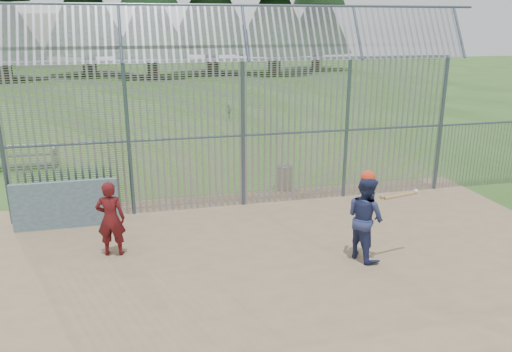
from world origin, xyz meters
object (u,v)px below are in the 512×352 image
object	(u,v)px
dugout_wall	(66,205)
trash_can	(284,177)
onlooker	(111,219)
bleacher	(12,157)
batter	(365,218)

from	to	relation	value
dugout_wall	trash_can	size ratio (longest dim) A/B	3.05
onlooker	bleacher	size ratio (longest dim) A/B	0.56
batter	onlooker	distance (m)	5.46
dugout_wall	bleacher	bearing A→B (deg)	112.26
trash_can	bleacher	bearing A→B (deg)	152.77
dugout_wall	bleacher	size ratio (longest dim) A/B	0.83
dugout_wall	onlooker	bearing A→B (deg)	-57.75
dugout_wall	trash_can	xyz separation A→B (m)	(6.10, 1.70, -0.24)
batter	bleacher	bearing A→B (deg)	26.05
trash_can	onlooker	bearing A→B (deg)	-144.48
batter	bleacher	distance (m)	12.96
dugout_wall	trash_can	world-z (taller)	dugout_wall
trash_can	batter	bearing A→B (deg)	-86.26
dugout_wall	batter	bearing A→B (deg)	-26.82
bleacher	batter	bearing A→B (deg)	-46.40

